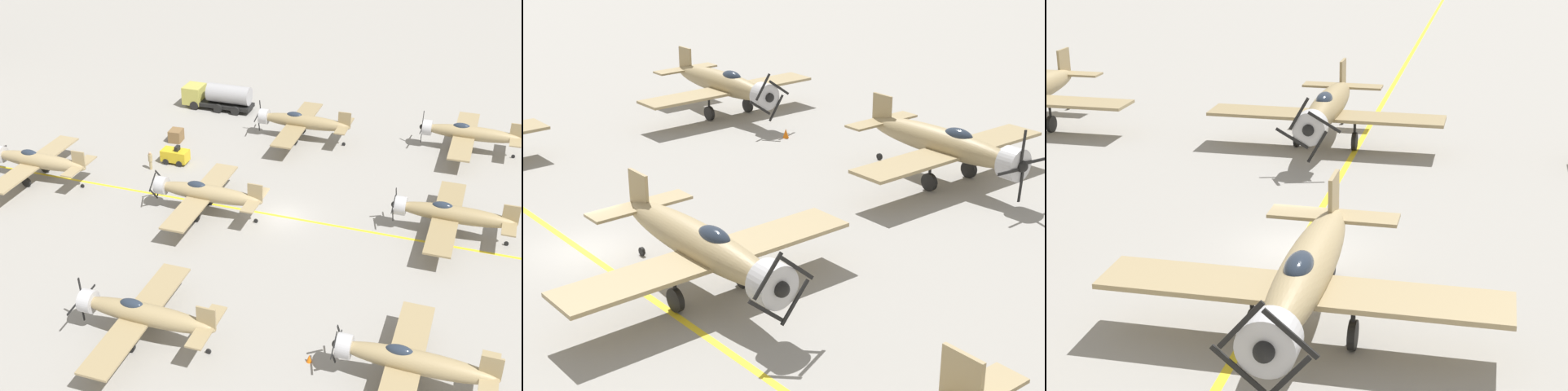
% 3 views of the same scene
% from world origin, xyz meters
% --- Properties ---
extents(ground_plane, '(400.00, 400.00, 0.00)m').
position_xyz_m(ground_plane, '(0.00, 0.00, 0.00)').
color(ground_plane, gray).
extents(taxiway_stripe, '(0.30, 160.00, 0.01)m').
position_xyz_m(taxiway_stripe, '(0.00, 0.00, 0.00)').
color(taxiway_stripe, yellow).
rests_on(taxiway_stripe, ground).
extents(airplane_mid_center, '(12.00, 9.98, 3.65)m').
position_xyz_m(airplane_mid_center, '(-1.69, 6.40, 2.01)').
color(airplane_mid_center, tan).
rests_on(airplane_mid_center, ground).
extents(airplane_near_center, '(12.00, 9.98, 3.65)m').
position_xyz_m(airplane_near_center, '(1.57, -13.62, 2.01)').
color(airplane_near_center, '#937E56').
rests_on(airplane_near_center, ground).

